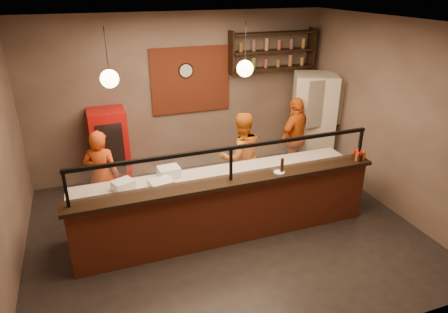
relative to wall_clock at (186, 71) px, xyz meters
name	(u,v)px	position (x,y,z in m)	size (l,w,h in m)	color
floor	(224,230)	(-0.10, -2.46, -2.10)	(6.00, 6.00, 0.00)	black
ceiling	(224,24)	(-0.10, -2.46, 1.10)	(6.00, 6.00, 0.00)	#3D362F
wall_back	(181,96)	(-0.10, 0.04, -0.50)	(6.00, 6.00, 0.00)	#7C665B
wall_right	(390,116)	(2.90, -2.46, -0.50)	(5.00, 5.00, 0.00)	#7C665B
wall_front	(315,230)	(-0.10, -4.96, -0.50)	(6.00, 6.00, 0.00)	#7C665B
brick_patch	(191,80)	(0.10, 0.01, -0.20)	(1.60, 0.04, 1.30)	#92391F
service_counter	(230,213)	(-0.10, -2.76, -1.60)	(4.60, 0.25, 1.00)	#92391F
counter_ledge	(231,182)	(-0.10, -2.76, -1.07)	(4.70, 0.37, 0.06)	black
worktop_cabinet	(220,201)	(-0.10, -2.26, -1.68)	(4.60, 0.75, 0.85)	gray
worktop	(219,176)	(-0.10, -2.26, -1.23)	(4.60, 0.75, 0.05)	silver
sneeze_guard	(231,160)	(-0.10, -2.76, -0.73)	(4.50, 0.05, 0.52)	white
wall_shelving	(273,51)	(1.80, -0.14, 0.30)	(1.84, 0.28, 0.85)	black
wall_clock	(186,71)	(0.00, 0.00, 0.00)	(0.30, 0.30, 0.04)	black
pendant_left	(110,79)	(-1.60, -2.26, 0.45)	(0.24, 0.24, 0.77)	black
pendant_right	(245,68)	(0.30, -2.26, 0.45)	(0.24, 0.24, 0.77)	black
cook_left	(102,176)	(-1.84, -1.40, -1.32)	(0.57, 0.38, 1.57)	#C94212
cook_mid	(241,157)	(0.55, -1.56, -1.28)	(0.80, 0.62, 1.65)	#C86512
cook_right	(295,137)	(1.95, -1.04, -1.28)	(0.97, 0.40, 1.65)	orange
fridge	(312,122)	(2.50, -0.75, -1.10)	(0.83, 0.78, 2.00)	beige
red_cooler	(110,150)	(-1.61, -0.31, -1.32)	(0.67, 0.61, 1.56)	#AC0D0B
pizza_dough	(284,166)	(1.01, -2.32, -1.19)	(0.55, 0.55, 0.01)	beige
prep_tub_a	(123,185)	(-1.58, -2.23, -1.13)	(0.29, 0.23, 0.15)	white
prep_tub_b	(169,172)	(-0.86, -2.05, -1.12)	(0.33, 0.26, 0.16)	silver
prep_tub_c	(161,185)	(-1.06, -2.45, -1.12)	(0.33, 0.26, 0.16)	white
rolling_pin	(157,181)	(-1.08, -2.18, -1.17)	(0.06, 0.06, 0.32)	yellow
condiment_caddy	(358,156)	(2.10, -2.79, -0.99)	(0.18, 0.14, 0.10)	black
pepper_mill	(282,165)	(0.72, -2.79, -0.93)	(0.05, 0.05, 0.22)	black
small_plate	(279,172)	(0.67, -2.79, -1.03)	(0.16, 0.16, 0.01)	white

